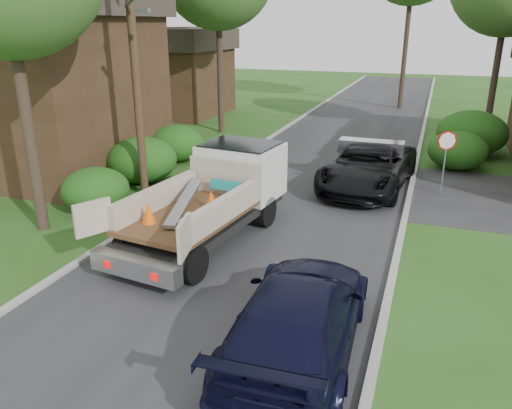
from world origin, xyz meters
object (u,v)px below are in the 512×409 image
object	(u,v)px
flatbed_truck	(222,188)
navy_suv	(298,317)
stop_sign	(446,149)
utility_pole	(134,55)
house_left_far	(171,71)
black_pickup	(368,166)
house_left_near	(32,71)

from	to	relation	value
flatbed_truck	navy_suv	bearing A→B (deg)	-46.72
stop_sign	utility_pole	xyz separation A→B (m)	(-10.68, -4.02, 3.40)
house_left_far	black_pickup	world-z (taller)	house_left_far
stop_sign	black_pickup	world-z (taller)	stop_sign
house_left_near	navy_suv	bearing A→B (deg)	-33.05
house_left_far	black_pickup	bearing A→B (deg)	-39.54
black_pickup	navy_suv	xyz separation A→B (m)	(0.20, -11.37, -0.07)
stop_sign	navy_suv	world-z (taller)	stop_sign
utility_pole	flatbed_truck	world-z (taller)	utility_pole
navy_suv	black_pickup	bearing A→B (deg)	-91.42
utility_pole	house_left_far	distance (m)	18.93
stop_sign	house_left_far	xyz separation A→B (m)	(-18.70, 13.00, 1.27)
house_left_far	navy_suv	bearing A→B (deg)	-56.69
house_left_near	black_pickup	bearing A→B (deg)	7.42
black_pickup	navy_suv	bearing A→B (deg)	-83.68
house_left_near	flatbed_truck	xyz separation A→B (m)	(10.70, -4.18, -2.88)
house_left_far	navy_suv	distance (m)	29.40
flatbed_truck	navy_suv	size ratio (longest dim) A/B	1.24
house_left_far	stop_sign	bearing A→B (deg)	-34.81
house_left_near	flatbed_truck	bearing A→B (deg)	-21.34
stop_sign	navy_suv	bearing A→B (deg)	-102.74
flatbed_truck	house_left_far	bearing A→B (deg)	129.46
house_left_far	flatbed_truck	size ratio (longest dim) A/B	1.07
house_left_far	black_pickup	distance (m)	20.73
navy_suv	stop_sign	bearing A→B (deg)	-105.17
house_left_far	flatbed_truck	world-z (taller)	house_left_far
house_left_near	house_left_far	world-z (taller)	house_left_near
stop_sign	house_left_far	distance (m)	22.81
house_left_near	flatbed_truck	size ratio (longest dim) A/B	1.37
utility_pole	flatbed_truck	distance (m)	6.03
house_left_far	utility_pole	bearing A→B (deg)	-64.77
stop_sign	navy_suv	xyz separation A→B (m)	(-2.60, -11.50, -0.95)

